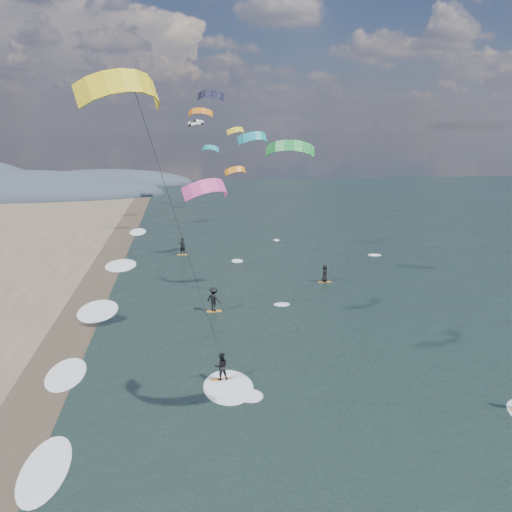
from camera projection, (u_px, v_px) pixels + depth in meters
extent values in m
cube|color=#382D23|center=(24.00, 421.00, 26.07)|extent=(3.00, 240.00, 0.00)
ellipsoid|color=#3D4756|center=(106.00, 185.00, 131.19)|extent=(40.00, 18.00, 7.00)
cube|color=orange|center=(221.00, 380.00, 30.27)|extent=(1.18, 0.36, 0.05)
imported|color=black|center=(221.00, 366.00, 30.10)|extent=(0.75, 0.60, 1.50)
ellipsoid|color=white|center=(228.00, 387.00, 29.54)|extent=(2.60, 4.20, 0.12)
cylinder|color=black|center=(184.00, 244.00, 25.36)|extent=(0.02, 0.02, 15.20)
cube|color=orange|center=(214.00, 311.00, 41.51)|extent=(1.10, 0.35, 0.05)
imported|color=black|center=(214.00, 299.00, 41.31)|extent=(1.32, 1.23, 1.79)
cube|color=orange|center=(324.00, 282.00, 49.33)|extent=(1.10, 0.35, 0.05)
imported|color=black|center=(325.00, 273.00, 49.16)|extent=(0.77, 0.87, 1.49)
cube|color=orange|center=(183.00, 255.00, 59.75)|extent=(1.10, 0.35, 0.05)
imported|color=black|center=(182.00, 246.00, 59.54)|extent=(0.78, 0.71, 1.79)
ellipsoid|color=white|center=(28.00, 471.00, 22.36)|extent=(2.40, 5.40, 0.11)
ellipsoid|color=white|center=(71.00, 374.00, 31.06)|extent=(2.40, 5.40, 0.11)
ellipsoid|color=white|center=(99.00, 311.00, 41.69)|extent=(2.40, 5.40, 0.11)
ellipsoid|color=white|center=(119.00, 265.00, 55.23)|extent=(2.40, 5.40, 0.11)
ellipsoid|color=white|center=(134.00, 232.00, 72.63)|extent=(2.40, 5.40, 0.11)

